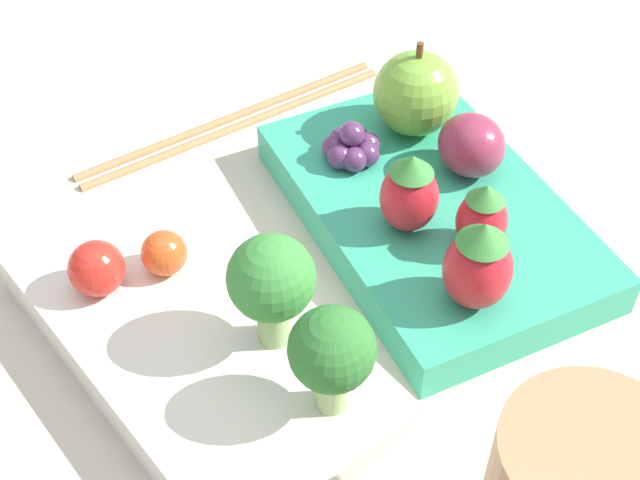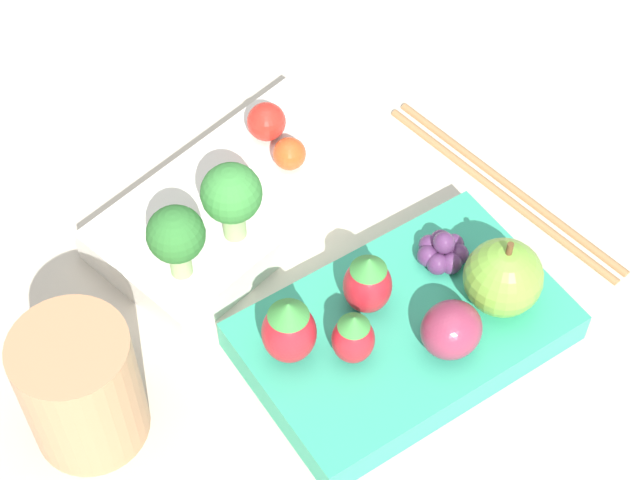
{
  "view_description": "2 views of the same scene",
  "coord_description": "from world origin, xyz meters",
  "views": [
    {
      "loc": [
        -0.25,
        0.17,
        0.35
      ],
      "look_at": [
        0.01,
        -0.0,
        0.03
      ],
      "focal_mm": 50.0,
      "sensor_mm": 36.0,
      "label": 1
    },
    {
      "loc": [
        -0.27,
        -0.32,
        0.57
      ],
      "look_at": [
        0.01,
        -0.0,
        0.03
      ],
      "focal_mm": 60.0,
      "sensor_mm": 36.0,
      "label": 2
    }
  ],
  "objects": [
    {
      "name": "strawberry_0",
      "position": [
        0.0,
        -0.05,
        0.05
      ],
      "size": [
        0.03,
        0.03,
        0.05
      ],
      "color": "red",
      "rests_on": "bento_box_fruit"
    },
    {
      "name": "grape_cluster",
      "position": [
        0.06,
        -0.06,
        0.03
      ],
      "size": [
        0.03,
        0.03,
        0.02
      ],
      "color": "#562D5B",
      "rests_on": "bento_box_fruit"
    },
    {
      "name": "broccoli_floret_1",
      "position": [
        -0.03,
        0.04,
        0.06
      ],
      "size": [
        0.04,
        0.04,
        0.06
      ],
      "color": "#93B770",
      "rests_on": "bento_box_savoury"
    },
    {
      "name": "strawberry_1",
      "position": [
        -0.06,
        -0.05,
        0.05
      ],
      "size": [
        0.03,
        0.03,
        0.05
      ],
      "color": "red",
      "rests_on": "bento_box_fruit"
    },
    {
      "name": "chopsticks_pair",
      "position": [
        0.15,
        -0.04,
        0.0
      ],
      "size": [
        0.02,
        0.21,
        0.01
      ],
      "color": "#A37547",
      "rests_on": "ground_plane"
    },
    {
      "name": "strawberry_2",
      "position": [
        -0.03,
        -0.08,
        0.04
      ],
      "size": [
        0.03,
        0.03,
        0.04
      ],
      "color": "red",
      "rests_on": "bento_box_fruit"
    },
    {
      "name": "ground_plane",
      "position": [
        0.0,
        0.0,
        0.0
      ],
      "size": [
        4.0,
        4.0,
        0.0
      ],
      "primitive_type": "plane",
      "color": "#BCB29E"
    },
    {
      "name": "broccoli_floret_0",
      "position": [
        -0.07,
        0.04,
        0.06
      ],
      "size": [
        0.04,
        0.04,
        0.06
      ],
      "color": "#93B770",
      "rests_on": "bento_box_savoury"
    },
    {
      "name": "bento_box_fruit",
      "position": [
        0.01,
        -0.08,
        0.01
      ],
      "size": [
        0.21,
        0.15,
        0.02
      ],
      "color": "#33A87F",
      "rests_on": "ground_plane"
    },
    {
      "name": "cherry_tomato_1",
      "position": [
        0.05,
        0.1,
        0.04
      ],
      "size": [
        0.03,
        0.03,
        0.03
      ],
      "color": "red",
      "rests_on": "bento_box_savoury"
    },
    {
      "name": "bento_box_savoury",
      "position": [
        0.0,
        0.07,
        0.01
      ],
      "size": [
        0.21,
        0.12,
        0.02
      ],
      "color": "silver",
      "rests_on": "ground_plane"
    },
    {
      "name": "plum",
      "position": [
        0.02,
        -0.11,
        0.04
      ],
      "size": [
        0.04,
        0.04,
        0.03
      ],
      "color": "#892D47",
      "rests_on": "bento_box_fruit"
    },
    {
      "name": "cherry_tomato_0",
      "position": [
        0.04,
        0.06,
        0.04
      ],
      "size": [
        0.02,
        0.02,
        0.02
      ],
      "color": "#DB4C1E",
      "rests_on": "bento_box_savoury"
    },
    {
      "name": "apple",
      "position": [
        0.06,
        -0.11,
        0.05
      ],
      "size": [
        0.05,
        0.05,
        0.06
      ],
      "color": "#70A838",
      "rests_on": "bento_box_fruit"
    }
  ]
}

